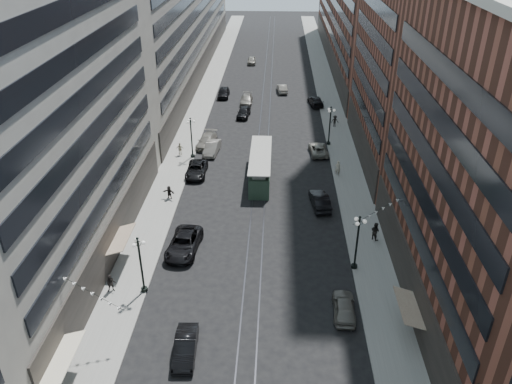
% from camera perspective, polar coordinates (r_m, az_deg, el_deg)
% --- Properties ---
extents(ground, '(220.00, 220.00, 0.00)m').
position_cam_1_polar(ground, '(70.76, 0.80, 5.52)').
color(ground, black).
rests_on(ground, ground).
extents(sidewalk_west, '(4.00, 180.00, 0.15)m').
position_cam_1_polar(sidewalk_west, '(80.98, -6.87, 8.51)').
color(sidewalk_west, gray).
rests_on(sidewalk_west, ground).
extents(sidewalk_east, '(4.00, 180.00, 0.15)m').
position_cam_1_polar(sidewalk_east, '(80.50, 8.95, 8.23)').
color(sidewalk_east, gray).
rests_on(sidewalk_east, ground).
extents(rail_west, '(0.12, 180.00, 0.02)m').
position_cam_1_polar(rail_west, '(80.03, 0.51, 8.41)').
color(rail_west, '#2D2D33').
rests_on(rail_west, ground).
extents(rail_east, '(0.12, 180.00, 0.02)m').
position_cam_1_polar(rail_east, '(80.00, 1.53, 8.40)').
color(rail_east, '#2D2D33').
rests_on(rail_east, ground).
extents(building_west_mid, '(8.00, 36.00, 28.00)m').
position_cam_1_polar(building_west_mid, '(44.59, -22.87, 8.01)').
color(building_west_mid, '#A19D8F').
rests_on(building_west_mid, ground).
extents(building_west_far, '(8.00, 90.00, 26.00)m').
position_cam_1_polar(building_west_far, '(103.66, -8.56, 20.36)').
color(building_west_far, '#A19D8F').
rests_on(building_west_far, ground).
extents(building_east_mid, '(8.00, 30.00, 24.00)m').
position_cam_1_polar(building_east_mid, '(39.69, 24.74, 1.91)').
color(building_east_mid, brown).
rests_on(building_east_mid, ground).
extents(building_east_far, '(8.00, 72.00, 24.00)m').
position_cam_1_polar(building_east_far, '(112.03, 10.91, 20.30)').
color(building_east_far, brown).
rests_on(building_east_far, ground).
extents(lamppost_sw_far, '(1.03, 1.14, 5.52)m').
position_cam_1_polar(lamppost_sw_far, '(42.86, -13.04, -7.92)').
color(lamppost_sw_far, black).
rests_on(lamppost_sw_far, sidewalk_west).
extents(lamppost_sw_mid, '(1.03, 1.14, 5.52)m').
position_cam_1_polar(lamppost_sw_mid, '(65.84, -7.39, 6.33)').
color(lamppost_sw_mid, black).
rests_on(lamppost_sw_mid, sidewalk_west).
extents(lamppost_se_far, '(1.03, 1.14, 5.52)m').
position_cam_1_polar(lamppost_se_far, '(45.27, 11.49, -5.50)').
color(lamppost_se_far, black).
rests_on(lamppost_se_far, sidewalk_east).
extents(lamppost_se_mid, '(1.03, 1.14, 5.52)m').
position_cam_1_polar(lamppost_se_mid, '(69.94, 8.44, 7.66)').
color(lamppost_se_mid, black).
rests_on(lamppost_se_mid, sidewalk_east).
extents(streetcar, '(2.53, 11.44, 3.16)m').
position_cam_1_polar(streetcar, '(60.79, 0.51, 2.88)').
color(streetcar, '#273D2E').
rests_on(streetcar, ground).
extents(car_2, '(3.21, 6.15, 1.65)m').
position_cam_1_polar(car_2, '(48.46, -8.25, -5.86)').
color(car_2, black).
rests_on(car_2, ground).
extents(car_4, '(1.93, 4.41, 1.48)m').
position_cam_1_polar(car_4, '(41.83, 10.04, -12.80)').
color(car_4, '#67645B').
rests_on(car_4, ground).
extents(car_5, '(1.76, 4.52, 1.47)m').
position_cam_1_polar(car_5, '(38.54, -8.07, -17.12)').
color(car_5, black).
rests_on(car_5, ground).
extents(pedestrian_2, '(0.88, 0.60, 1.66)m').
position_cam_1_polar(pedestrian_2, '(44.78, -16.24, -10.00)').
color(pedestrian_2, black).
rests_on(pedestrian_2, sidewalk_west).
extents(car_7, '(2.44, 5.22, 1.44)m').
position_cam_1_polar(car_7, '(62.25, -6.82, 2.56)').
color(car_7, black).
rests_on(car_7, ground).
extents(car_8, '(2.83, 5.56, 1.55)m').
position_cam_1_polar(car_8, '(70.13, -5.65, 5.84)').
color(car_8, slate).
rests_on(car_8, ground).
extents(car_9, '(1.93, 4.77, 1.62)m').
position_cam_1_polar(car_9, '(89.96, -3.74, 11.28)').
color(car_9, black).
rests_on(car_9, ground).
extents(car_10, '(2.31, 5.05, 1.60)m').
position_cam_1_polar(car_10, '(55.42, 7.31, -0.95)').
color(car_10, black).
rests_on(car_10, ground).
extents(car_11, '(2.62, 5.03, 1.35)m').
position_cam_1_polar(car_11, '(68.00, 7.14, 4.89)').
color(car_11, slate).
rests_on(car_11, ground).
extents(car_12, '(2.70, 5.33, 1.48)m').
position_cam_1_polar(car_12, '(86.30, 6.82, 10.30)').
color(car_12, black).
rests_on(car_12, ground).
extents(car_13, '(2.29, 4.71, 1.55)m').
position_cam_1_polar(car_13, '(80.45, -1.43, 9.10)').
color(car_13, black).
rests_on(car_13, ground).
extents(car_14, '(2.06, 4.47, 1.42)m').
position_cam_1_polar(car_14, '(92.52, 2.99, 11.74)').
color(car_14, gray).
rests_on(car_14, ground).
extents(pedestrian_5, '(1.49, 0.81, 1.55)m').
position_cam_1_polar(pedestrian_5, '(57.15, -9.90, -0.03)').
color(pedestrian_5, black).
rests_on(pedestrian_5, sidewalk_west).
extents(pedestrian_6, '(1.04, 0.52, 1.73)m').
position_cam_1_polar(pedestrian_6, '(67.45, -8.67, 4.88)').
color(pedestrian_6, beige).
rests_on(pedestrian_6, sidewalk_west).
extents(pedestrian_7, '(1.00, 1.02, 1.90)m').
position_cam_1_polar(pedestrian_7, '(50.64, 13.46, -4.36)').
color(pedestrian_7, black).
rests_on(pedestrian_7, sidewalk_east).
extents(pedestrian_8, '(0.73, 0.52, 1.89)m').
position_cam_1_polar(pedestrian_8, '(62.23, 9.33, 2.74)').
color(pedestrian_8, beige).
rests_on(pedestrian_8, sidewalk_east).
extents(pedestrian_9, '(1.17, 0.58, 1.75)m').
position_cam_1_polar(pedestrian_9, '(77.06, 9.00, 8.02)').
color(pedestrian_9, black).
rests_on(pedestrian_9, sidewalk_east).
extents(car_extra_0, '(2.10, 4.84, 1.55)m').
position_cam_1_polar(car_extra_0, '(67.90, -5.05, 5.06)').
color(car_extra_0, gray).
rests_on(car_extra_0, ground).
extents(car_extra_1, '(1.81, 4.35, 1.47)m').
position_cam_1_polar(car_extra_1, '(111.30, -0.50, 14.81)').
color(car_extra_1, gray).
rests_on(car_extra_1, ground).
extents(car_extra_2, '(2.12, 4.92, 1.41)m').
position_cam_1_polar(car_extra_2, '(86.46, -1.10, 10.51)').
color(car_extra_2, slate).
rests_on(car_extra_2, ground).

